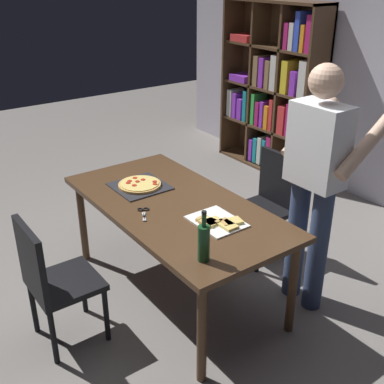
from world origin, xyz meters
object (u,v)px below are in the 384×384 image
at_px(bookshelf, 274,91).
at_px(person_serving_pizza, 316,177).
at_px(chair_far_side, 269,199).
at_px(wine_bottle, 204,242).
at_px(pepperoni_pizza_on_tray, 140,185).
at_px(kitchen_scissors, 144,212).
at_px(chair_near_camera, 51,277).
at_px(dining_table, 175,212).

distance_m(bookshelf, person_serving_pizza, 2.65).
relative_size(chair_far_side, wine_bottle, 2.85).
bearing_deg(chair_far_side, pepperoni_pizza_on_tray, -111.53).
xyz_separation_m(person_serving_pizza, pepperoni_pizza_on_tray, (-1.03, -0.78, -0.23)).
bearing_deg(kitchen_scissors, pepperoni_pizza_on_tray, 153.20).
distance_m(chair_near_camera, person_serving_pizza, 1.85).
xyz_separation_m(dining_table, chair_near_camera, (-0.00, -0.94, -0.17)).
distance_m(chair_near_camera, pepperoni_pizza_on_tray, 1.00).
distance_m(chair_near_camera, wine_bottle, 1.03).
height_order(chair_far_side, bookshelf, bookshelf).
xyz_separation_m(wine_bottle, kitchen_scissors, (-0.71, 0.02, -0.11)).
xyz_separation_m(chair_near_camera, person_serving_pizza, (0.63, 1.66, 0.49)).
bearing_deg(person_serving_pizza, bookshelf, 141.30).
relative_size(chair_far_side, pepperoni_pizza_on_tray, 2.33).
distance_m(dining_table, person_serving_pizza, 1.01).
xyz_separation_m(chair_near_camera, kitchen_scissors, (-0.01, 0.69, 0.24)).
bearing_deg(chair_near_camera, pepperoni_pizza_on_tray, 114.03).
bearing_deg(chair_near_camera, kitchen_scissors, 91.04).
distance_m(person_serving_pizza, kitchen_scissors, 1.19).
bearing_deg(dining_table, person_serving_pizza, 48.72).
bearing_deg(bookshelf, kitchen_scissors, -61.62).
height_order(chair_near_camera, wine_bottle, wine_bottle).
height_order(bookshelf, pepperoni_pizza_on_tray, bookshelf).
xyz_separation_m(chair_near_camera, wine_bottle, (0.69, 0.67, 0.36)).
distance_m(dining_table, wine_bottle, 0.77).
xyz_separation_m(dining_table, pepperoni_pizza_on_tray, (-0.39, -0.06, 0.09)).
bearing_deg(person_serving_pizza, chair_near_camera, -110.85).
height_order(dining_table, kitchen_scissors, kitchen_scissors).
xyz_separation_m(dining_table, wine_bottle, (0.69, -0.27, 0.19)).
relative_size(person_serving_pizza, pepperoni_pizza_on_tray, 4.53).
bearing_deg(wine_bottle, kitchen_scissors, 178.37).
height_order(chair_far_side, pepperoni_pizza_on_tray, chair_far_side).
bearing_deg(person_serving_pizza, wine_bottle, -86.50).
bearing_deg(person_serving_pizza, dining_table, -131.28).
bearing_deg(dining_table, chair_far_side, 90.00).
distance_m(dining_table, chair_near_camera, 0.96).
bearing_deg(bookshelf, person_serving_pizza, -38.70).
bearing_deg(pepperoni_pizza_on_tray, person_serving_pizza, 37.17).
distance_m(chair_far_side, pepperoni_pizza_on_tray, 1.10).
distance_m(chair_far_side, kitchen_scissors, 1.22).
relative_size(dining_table, wine_bottle, 5.72).
distance_m(dining_table, kitchen_scissors, 0.26).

